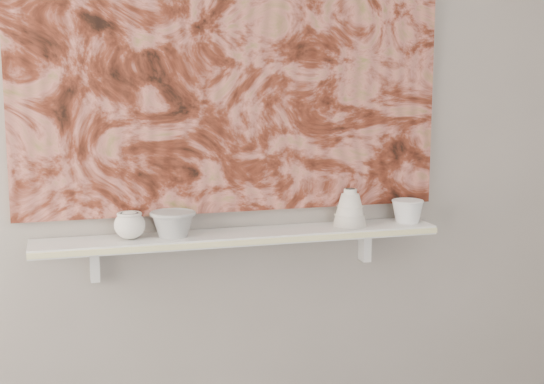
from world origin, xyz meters
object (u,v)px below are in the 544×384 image
object	(u,v)px
shelf	(241,237)
bowl_white	(407,211)
cup_cream	(130,225)
bell_vessel	(350,207)
painting	(234,53)
bowl_grey	(173,223)

from	to	relation	value
shelf	bowl_white	bearing A→B (deg)	0.00
shelf	cup_cream	world-z (taller)	cup_cream
cup_cream	bell_vessel	bearing A→B (deg)	0.00
painting	cup_cream	size ratio (longest dim) A/B	14.69
bowl_grey	bowl_white	world-z (taller)	bowl_grey
shelf	bell_vessel	distance (m)	0.41
painting	bell_vessel	xyz separation A→B (m)	(0.40, -0.08, -0.54)
painting	cup_cream	world-z (taller)	painting
painting	bowl_white	distance (m)	0.85
painting	cup_cream	bearing A→B (deg)	-167.90
bowl_white	bell_vessel	bearing A→B (deg)	180.00
shelf	bell_vessel	world-z (taller)	bell_vessel
bowl_white	cup_cream	bearing A→B (deg)	180.00
painting	bell_vessel	size ratio (longest dim) A/B	11.14
shelf	bell_vessel	size ratio (longest dim) A/B	10.39
shelf	painting	distance (m)	0.63
shelf	bowl_white	xyz separation A→B (m)	(0.63, 0.00, 0.06)
bell_vessel	bowl_grey	bearing A→B (deg)	180.00
painting	cup_cream	xyz separation A→B (m)	(-0.38, -0.08, -0.56)
shelf	cup_cream	bearing A→B (deg)	180.00
bell_vessel	bowl_white	bearing A→B (deg)	0.00
painting	bowl_grey	distance (m)	0.62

